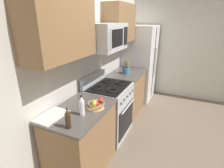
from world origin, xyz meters
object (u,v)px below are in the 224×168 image
Objects in this scene: microwave at (107,37)px; apple_loose at (101,100)px; cutting_board at (52,116)px; bottle_vinegar at (82,106)px; range_oven at (109,110)px; utensil_crock at (126,70)px; refrigerator at (140,63)px; bottle_soy at (68,119)px; fruit_basket at (96,105)px.

microwave reaches higher than apple_loose.
bottle_vinegar reaches higher than cutting_board.
bottle_vinegar is at bearing -173.63° from range_oven.
microwave is (-0.00, 0.03, 1.24)m from range_oven.
microwave is at bearing 90.02° from range_oven.
utensil_crock is 4.44× the size of apple_loose.
bottle_soy is at bearing -178.04° from refrigerator.
apple_loose reaches higher than cutting_board.
utensil_crock is at bearing -0.26° from range_oven.
microwave is 1.08m from fruit_basket.
range_oven is 3.21× the size of utensil_crock.
range_oven is at bearing 179.74° from utensil_crock.
utensil_crock is at bearing 6.06° from apple_loose.
microwave reaches higher than bottle_vinegar.
apple_loose is (0.17, 0.02, -0.01)m from fruit_basket.
microwave is at bearing 8.01° from bottle_vinegar.
refrigerator is at bearing -1.43° from microwave.
fruit_basket is 0.50m from bottle_soy.
refrigerator reaches higher than fruit_basket.
utensil_crock reaches higher than bottle_vinegar.
range_oven is 14.28× the size of apple_loose.
utensil_crock is 1.41m from apple_loose.
fruit_basket is 0.56× the size of cutting_board.
cutting_board is at bearing 171.61° from microwave.
microwave is at bearing 15.13° from fruit_basket.
refrigerator is (1.80, -0.02, 0.44)m from range_oven.
fruit_basket is at bearing -43.33° from cutting_board.
bottle_soy is at bearing -107.36° from cutting_board.
apple_loose is at bearing -2.73° from bottle_soy.
bottle_vinegar is at bearing 172.98° from apple_loose.
refrigerator is 8.03× the size of bottle_soy.
bottle_soy is (-0.10, -0.32, 0.10)m from cutting_board.
refrigerator is 0.98m from utensil_crock.
apple_loose is (-0.58, -0.18, -0.76)m from microwave.
microwave is 1.10m from utensil_crock.
fruit_basket is 0.94× the size of bottle_soy.
microwave is at bearing 6.88° from bottle_soy.
refrigerator reaches higher than bottle_soy.
refrigerator is 8.52× the size of fruit_basket.
refrigerator is 2.38m from apple_loose.
refrigerator reaches higher than apple_loose.
utensil_crock is (0.82, -0.00, 0.52)m from range_oven.
cutting_board is 1.68× the size of bottle_soy.
range_oven reaches higher than cutting_board.
utensil_crock is at bearing -2.19° from microwave.
microwave reaches higher than cutting_board.
bottle_soy is (-1.23, -0.12, 0.54)m from range_oven.
apple_loose is at bearing -32.01° from cutting_board.
microwave is 3.39× the size of bottle_soy.
range_oven is at bearing 14.76° from apple_loose.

